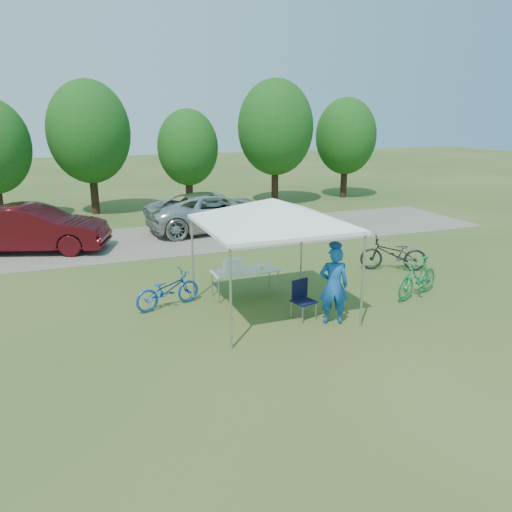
{
  "coord_description": "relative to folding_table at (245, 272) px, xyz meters",
  "views": [
    {
      "loc": [
        -4.32,
        -10.18,
        4.52
      ],
      "look_at": [
        0.38,
        2.0,
        0.82
      ],
      "focal_mm": 35.0,
      "sensor_mm": 36.0,
      "label": 1
    }
  ],
  "objects": [
    {
      "name": "treeline",
      "position": [
        -0.09,
        12.78,
        2.88
      ],
      "size": [
        24.89,
        4.28,
        6.3
      ],
      "color": "#382314",
      "rests_on": "ground"
    },
    {
      "name": "folding_table",
      "position": [
        0.0,
        0.0,
        0.0
      ],
      "size": [
        1.68,
        0.7,
        0.69
      ],
      "color": "white",
      "rests_on": "ground"
    },
    {
      "name": "gravel_strip",
      "position": [
        0.2,
        6.73,
        -0.64
      ],
      "size": [
        24.0,
        5.0,
        0.02
      ],
      "primitive_type": "cube",
      "color": "gray",
      "rests_on": "ground"
    },
    {
      "name": "bike_blue",
      "position": [
        -2.01,
        -0.06,
        -0.21
      ],
      "size": [
        1.77,
        1.04,
        0.88
      ],
      "primitive_type": "imported",
      "rotation": [
        0.0,
        0.0,
        1.86
      ],
      "color": "#1346AD",
      "rests_on": "ground"
    },
    {
      "name": "ground",
      "position": [
        0.2,
        -1.27,
        -0.65
      ],
      "size": [
        100.0,
        100.0,
        0.0
      ],
      "primitive_type": "plane",
      "color": "#2D5119",
      "rests_on": "ground"
    },
    {
      "name": "minivan",
      "position": [
        1.47,
        7.54,
        0.14
      ],
      "size": [
        5.63,
        2.81,
        1.53
      ],
      "primitive_type": "imported",
      "rotation": [
        0.0,
        0.0,
        1.62
      ],
      "color": "silver",
      "rests_on": "gravel_strip"
    },
    {
      "name": "folding_chair",
      "position": [
        0.73,
        -1.81,
        -0.13
      ],
      "size": [
        0.55,
        0.58,
        0.89
      ],
      "rotation": [
        0.0,
        0.0,
        0.26
      ],
      "color": "black",
      "rests_on": "ground"
    },
    {
      "name": "cyclist",
      "position": [
        1.24,
        -2.35,
        0.24
      ],
      "size": [
        0.76,
        0.63,
        1.77
      ],
      "primitive_type": "imported",
      "rotation": [
        0.0,
        0.0,
        2.76
      ],
      "color": "#1550AA",
      "rests_on": "ground"
    },
    {
      "name": "ice_cream_cup",
      "position": [
        0.45,
        -0.05,
        0.07
      ],
      "size": [
        0.08,
        0.08,
        0.06
      ],
      "primitive_type": "cylinder",
      "color": "yellow",
      "rests_on": "folding_table"
    },
    {
      "name": "sedan",
      "position": [
        -5.19,
        6.62,
        0.17
      ],
      "size": [
        5.11,
        3.09,
        1.59
      ],
      "primitive_type": "imported",
      "rotation": [
        0.0,
        0.0,
        1.26
      ],
      "color": "#480C12",
      "rests_on": "gravel_strip"
    },
    {
      "name": "canopy",
      "position": [
        0.2,
        -1.27,
        2.0
      ],
      "size": [
        4.53,
        4.53,
        3.0
      ],
      "color": "#A5A5AA",
      "rests_on": "ground"
    },
    {
      "name": "bike_green",
      "position": [
        4.11,
        -1.64,
        -0.14
      ],
      "size": [
        1.75,
        1.03,
        1.02
      ],
      "primitive_type": "imported",
      "rotation": [
        0.0,
        0.0,
        -1.22
      ],
      "color": "#1B7A41",
      "rests_on": "ground"
    },
    {
      "name": "bike_dark",
      "position": [
        4.9,
        0.48,
        -0.14
      ],
      "size": [
        2.04,
        1.5,
        1.02
      ],
      "primitive_type": "imported",
      "rotation": [
        0.0,
        0.0,
        -2.05
      ],
      "color": "black",
      "rests_on": "ground"
    },
    {
      "name": "cooler",
      "position": [
        -0.33,
        -0.0,
        0.21
      ],
      "size": [
        0.45,
        0.31,
        0.33
      ],
      "color": "white",
      "rests_on": "folding_table"
    }
  ]
}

